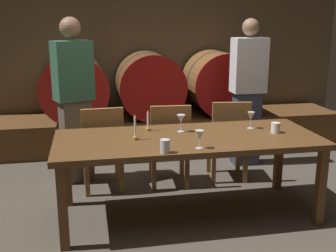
% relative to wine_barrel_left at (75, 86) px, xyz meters
% --- Properties ---
extents(ground_plane, '(7.59, 7.59, 0.00)m').
position_rel_wine_barrel_left_xyz_m(ground_plane, '(0.96, -2.28, -0.85)').
color(ground_plane, '#4C443A').
extents(back_wall, '(5.84, 0.24, 2.71)m').
position_rel_wine_barrel_left_xyz_m(back_wall, '(0.96, 0.55, 0.51)').
color(back_wall, brown).
rests_on(back_wall, ground).
extents(barrel_shelf, '(5.25, 0.90, 0.42)m').
position_rel_wine_barrel_left_xyz_m(barrel_shelf, '(0.96, 0.00, -0.63)').
color(barrel_shelf, brown).
rests_on(barrel_shelf, ground).
extents(wine_barrel_left, '(0.85, 0.94, 0.85)m').
position_rel_wine_barrel_left_xyz_m(wine_barrel_left, '(0.00, 0.00, 0.00)').
color(wine_barrel_left, '#513319').
rests_on(wine_barrel_left, barrel_shelf).
extents(wine_barrel_center, '(0.85, 0.94, 0.85)m').
position_rel_wine_barrel_left_xyz_m(wine_barrel_center, '(0.97, 0.00, 0.00)').
color(wine_barrel_center, '#513319').
rests_on(wine_barrel_center, barrel_shelf).
extents(wine_barrel_right, '(0.85, 0.94, 0.85)m').
position_rel_wine_barrel_left_xyz_m(wine_barrel_right, '(1.92, 0.00, 0.00)').
color(wine_barrel_right, brown).
rests_on(wine_barrel_right, barrel_shelf).
extents(dining_table, '(2.26, 0.91, 0.72)m').
position_rel_wine_barrel_left_xyz_m(dining_table, '(0.99, -2.17, -0.19)').
color(dining_table, brown).
rests_on(dining_table, ground).
extents(chair_left, '(0.42, 0.42, 0.88)m').
position_rel_wine_barrel_left_xyz_m(chair_left, '(0.28, -1.50, -0.36)').
color(chair_left, olive).
rests_on(chair_left, ground).
extents(chair_center, '(0.43, 0.43, 0.88)m').
position_rel_wine_barrel_left_xyz_m(chair_center, '(0.96, -1.51, -0.36)').
color(chair_center, olive).
rests_on(chair_center, ground).
extents(chair_right, '(0.45, 0.45, 0.88)m').
position_rel_wine_barrel_left_xyz_m(chair_right, '(1.61, -1.45, -0.36)').
color(chair_right, olive).
rests_on(chair_right, ground).
extents(guest_left, '(0.44, 0.36, 1.72)m').
position_rel_wine_barrel_left_xyz_m(guest_left, '(0.02, -1.14, 0.04)').
color(guest_left, brown).
rests_on(guest_left, ground).
extents(guest_right, '(0.38, 0.24, 1.71)m').
position_rel_wine_barrel_left_xyz_m(guest_right, '(1.99, -0.98, 0.03)').
color(guest_right, '#33384C').
rests_on(guest_right, ground).
extents(candle_left, '(0.05, 0.05, 0.22)m').
position_rel_wine_barrel_left_xyz_m(candle_left, '(0.53, -2.18, -0.06)').
color(candle_left, olive).
rests_on(candle_left, dining_table).
extents(candle_right, '(0.05, 0.05, 0.19)m').
position_rel_wine_barrel_left_xyz_m(candle_right, '(0.68, -1.91, -0.07)').
color(candle_right, olive).
rests_on(candle_right, dining_table).
extents(wine_glass_left, '(0.08, 0.08, 0.16)m').
position_rel_wine_barrel_left_xyz_m(wine_glass_left, '(0.96, -2.00, -0.01)').
color(wine_glass_left, white).
rests_on(wine_glass_left, dining_table).
extents(wine_glass_center, '(0.07, 0.07, 0.15)m').
position_rel_wine_barrel_left_xyz_m(wine_glass_center, '(1.00, -2.51, -0.02)').
color(wine_glass_center, silver).
rests_on(wine_glass_center, dining_table).
extents(wine_glass_right, '(0.07, 0.07, 0.16)m').
position_rel_wine_barrel_left_xyz_m(wine_glass_right, '(1.62, -2.01, -0.01)').
color(wine_glass_right, silver).
rests_on(wine_glass_right, dining_table).
extents(cup_left, '(0.07, 0.07, 0.10)m').
position_rel_wine_barrel_left_xyz_m(cup_left, '(0.71, -2.57, -0.07)').
color(cup_left, silver).
rests_on(cup_left, dining_table).
extents(cup_right, '(0.08, 0.08, 0.09)m').
position_rel_wine_barrel_left_xyz_m(cup_right, '(1.78, -2.19, -0.08)').
color(cup_right, white).
rests_on(cup_right, dining_table).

